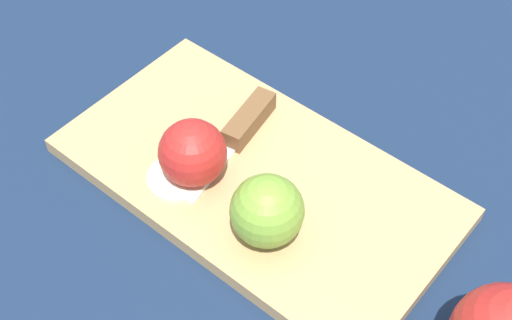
# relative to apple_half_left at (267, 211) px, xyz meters

# --- Properties ---
(ground_plane) EXTENTS (4.00, 4.00, 0.00)m
(ground_plane) POSITION_rel_apple_half_left_xyz_m (0.05, -0.05, -0.05)
(ground_plane) COLOR #14233D
(cutting_board) EXTENTS (0.39, 0.22, 0.02)m
(cutting_board) POSITION_rel_apple_half_left_xyz_m (0.05, -0.05, -0.04)
(cutting_board) COLOR tan
(cutting_board) RESTS_ON ground_plane
(apple_half_left) EXTENTS (0.07, 0.07, 0.07)m
(apple_half_left) POSITION_rel_apple_half_left_xyz_m (0.00, 0.00, 0.00)
(apple_half_left) COLOR olive
(apple_half_left) RESTS_ON cutting_board
(apple_half_right) EXTENTS (0.07, 0.07, 0.07)m
(apple_half_right) POSITION_rel_apple_half_left_xyz_m (0.10, -0.01, -0.00)
(apple_half_right) COLOR red
(apple_half_right) RESTS_ON cutting_board
(knife) EXTENTS (0.04, 0.15, 0.02)m
(knife) POSITION_rel_apple_half_left_xyz_m (0.10, -0.09, -0.02)
(knife) COLOR silver
(knife) RESTS_ON cutting_board
(apple_slice) EXTENTS (0.06, 0.06, 0.01)m
(apple_slice) POSITION_rel_apple_half_left_xyz_m (0.11, 0.00, -0.03)
(apple_slice) COLOR beige
(apple_slice) RESTS_ON cutting_board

